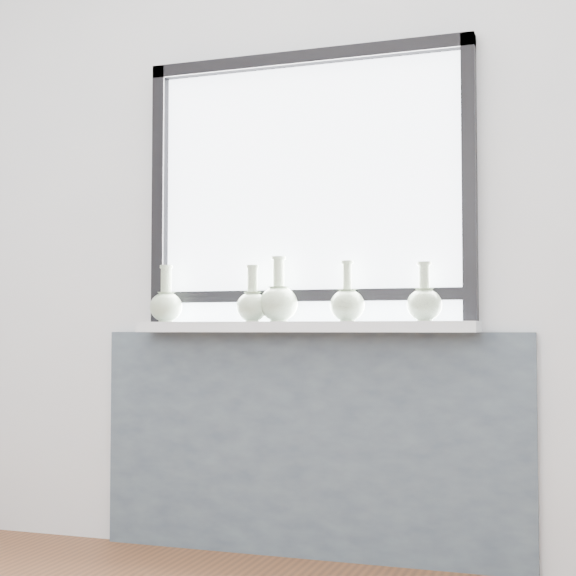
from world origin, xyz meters
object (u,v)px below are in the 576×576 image
(vase_d, at_px, (347,303))
(vase_a, at_px, (166,304))
(vase_e, at_px, (424,302))
(vase_c, at_px, (279,301))
(vase_b, at_px, (252,304))
(windowsill, at_px, (302,327))

(vase_d, bearing_deg, vase_a, -178.01)
(vase_d, relative_size, vase_e, 1.05)
(vase_d, bearing_deg, vase_e, 1.19)
(vase_a, relative_size, vase_c, 0.90)
(vase_b, relative_size, vase_c, 0.87)
(vase_a, xyz_separation_m, vase_c, (0.46, 0.03, 0.01))
(vase_b, bearing_deg, windowsill, 3.32)
(vase_d, bearing_deg, vase_b, -177.69)
(vase_c, distance_m, vase_d, 0.27)
(vase_b, bearing_deg, vase_c, 11.84)
(windowsill, distance_m, vase_b, 0.22)
(windowsill, bearing_deg, vase_b, -176.68)
(windowsill, xyz_separation_m, vase_e, (0.46, 0.01, 0.09))
(vase_a, distance_m, vase_d, 0.74)
(vase_a, relative_size, vase_b, 1.03)
(vase_a, distance_m, vase_e, 1.02)
(vase_a, bearing_deg, vase_e, 1.76)
(windowsill, relative_size, vase_c, 5.28)
(windowsill, bearing_deg, vase_e, 1.19)
(vase_a, xyz_separation_m, vase_b, (0.36, 0.01, -0.00))
(vase_b, relative_size, vase_d, 0.96)
(vase_d, bearing_deg, windowsill, -178.81)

